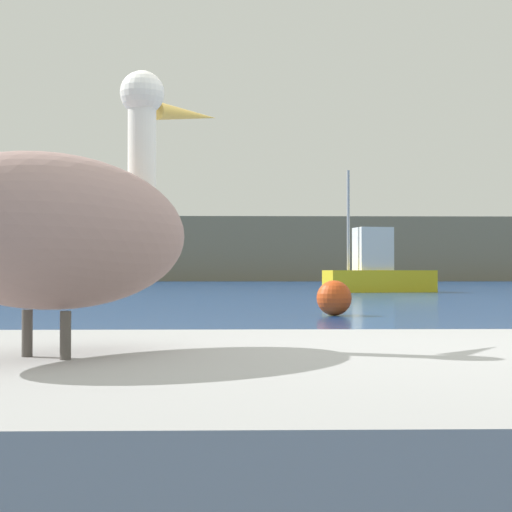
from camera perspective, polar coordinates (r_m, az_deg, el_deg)
hillside_backdrop at (r=84.99m, az=-0.90°, el=0.35°), size 140.00×17.20×6.09m
pier_dock at (r=2.42m, az=-13.55°, el=-13.64°), size 3.74×2.16×0.58m
pelican at (r=2.37m, az=-13.23°, el=1.95°), size 0.91×1.18×0.88m
fishing_boat_yellow at (r=34.31m, az=8.43°, el=-1.00°), size 4.74×2.33×5.02m
mooring_buoy at (r=15.51m, az=5.45°, el=-2.92°), size 0.67×0.67×0.67m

